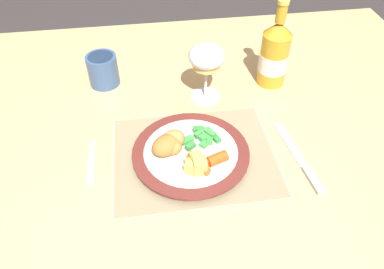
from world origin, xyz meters
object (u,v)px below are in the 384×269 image
Objects in this scene: wine_glass at (207,59)px; table_knife at (302,162)px; dinner_plate at (191,154)px; bottle at (274,54)px; drinking_cup at (103,69)px; dining_table at (210,141)px; fork at (91,165)px.

table_knife is at bearing -57.12° from wine_glass.
dinner_plate is 0.24m from wine_glass.
dinner_plate is 0.36m from bottle.
wine_glass reaches higher than drinking_cup.
dining_table is at bearing -147.24° from bottle.
fork is 0.53× the size of bottle.
drinking_cup is (-0.25, 0.10, -0.07)m from wine_glass.
bottle is at bearing 27.21° from fork.
wine_glass is at bearing 35.13° from fork.
dining_table is at bearing 62.90° from dinner_plate.
fork is at bearing 176.61° from dinner_plate.
table_knife is 0.93× the size of bottle.
dining_table is at bearing -34.44° from drinking_cup.
dining_table is at bearing -90.33° from wine_glass.
table_knife reaches higher than dining_table.
dining_table is at bearing 23.22° from fork.
dinner_plate reaches higher than dining_table.
wine_glass is (0.00, 0.08, 0.20)m from dining_table.
wine_glass is at bearing -167.33° from bottle.
wine_glass is 0.28m from drinking_cup.
dining_table is 5.37× the size of dinner_plate.
drinking_cup is (-0.42, 0.35, 0.04)m from table_knife.
table_knife is 1.41× the size of wine_glass.
bottle is at bearing 12.67° from wine_glass.
dining_table is 0.33m from drinking_cup.
wine_glass is at bearing 122.88° from table_knife.
dinner_plate is at bearing -108.04° from wine_glass.
dining_table is 0.27m from bottle.
bottle reaches higher than table_knife.
dinner_plate is 1.08× the size of bottle.
dinner_plate reaches higher than fork.
wine_glass is at bearing 71.96° from dinner_plate.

